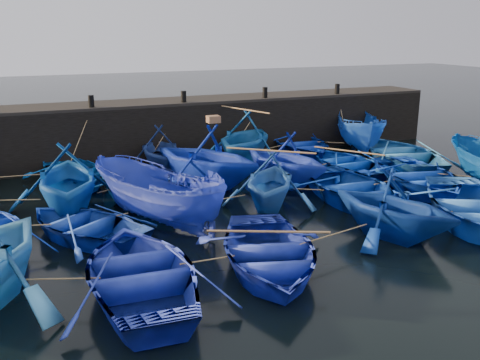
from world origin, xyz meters
name	(u,v)px	position (x,y,z in m)	size (l,w,h in m)	color
ground	(282,229)	(0.00, 0.00, 0.00)	(120.00, 120.00, 0.00)	black
quay_wall	(179,129)	(0.00, 10.50, 1.25)	(26.00, 2.50, 2.50)	black
quay_top	(178,101)	(0.00, 10.50, 2.56)	(26.00, 2.50, 0.12)	black
bollard_1	(91,101)	(-4.00, 9.60, 2.87)	(0.24, 0.24, 0.50)	black
bollard_2	(184,97)	(0.00, 9.60, 2.87)	(0.24, 0.24, 0.50)	black
bollard_3	(265,93)	(4.00, 9.60, 2.87)	(0.24, 0.24, 0.50)	black
bollard_4	(337,89)	(8.00, 9.60, 2.87)	(0.24, 0.24, 0.50)	black
boat_1	(73,173)	(-5.17, 7.28, 0.47)	(3.24, 4.53, 0.94)	#034298
boat_2	(160,149)	(-1.60, 7.92, 0.98)	(3.21, 3.72, 1.96)	navy
boat_3	(245,137)	(2.19, 7.83, 1.19)	(3.89, 4.52, 2.38)	#165DAD
boat_4	(301,144)	(5.34, 8.41, 0.50)	(3.45, 4.83, 1.00)	navy
boat_5	(361,132)	(8.15, 7.64, 1.00)	(1.95, 5.17, 2.00)	#1749B0
boat_7	(68,177)	(-5.62, 4.09, 1.19)	(3.91, 4.53, 2.39)	#0D4C9E
boat_8	(140,187)	(-3.24, 4.41, 0.48)	(3.34, 4.67, 0.97)	#155EB3
boat_9	(206,156)	(-0.62, 4.95, 1.23)	(4.03, 4.68, 2.46)	#0C269F
boat_10	(285,158)	(2.27, 4.14, 1.06)	(3.47, 4.03, 2.12)	#1933C7
boat_11	(348,163)	(5.41, 4.59, 0.47)	(3.24, 4.53, 0.94)	#032F94
boat_12	(402,154)	(8.29, 4.72, 0.57)	(3.93, 5.49, 1.14)	#2165AC
boat_14	(85,224)	(-5.48, 1.59, 0.44)	(3.02, 4.22, 0.88)	#16389E
boat_15	(157,196)	(-3.33, 1.70, 0.96)	(1.87, 4.95, 1.92)	#2436A7
boat_16	(270,180)	(0.56, 1.98, 0.96)	(3.15, 3.66, 1.93)	#255BB4
boat_17	(353,188)	(3.39, 1.33, 0.52)	(3.62, 5.05, 1.05)	#09349D
boat_18	(419,176)	(6.47, 1.60, 0.54)	(3.73, 5.22, 1.08)	#072D92
boat_21	(141,272)	(-4.75, -2.31, 0.53)	(3.67, 5.12, 1.06)	#1A2B9E
boat_22	(268,252)	(-1.61, -2.36, 0.50)	(3.45, 4.83, 1.00)	navy
boat_23	(394,205)	(2.58, -1.83, 1.00)	(3.29, 3.81, 2.01)	navy
boat_24	(475,206)	(5.58, -1.93, 0.60)	(4.12, 5.76, 1.19)	blue
wooden_crate	(213,119)	(-0.32, 4.95, 2.59)	(0.45, 0.37, 0.25)	brown
mooring_ropes	(217,163)	(-0.11, 5.13, 0.89)	(17.54, 12.01, 2.10)	tan
loose_oars	(285,152)	(1.64, 3.01, 1.59)	(9.28, 12.27, 1.50)	#99724C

